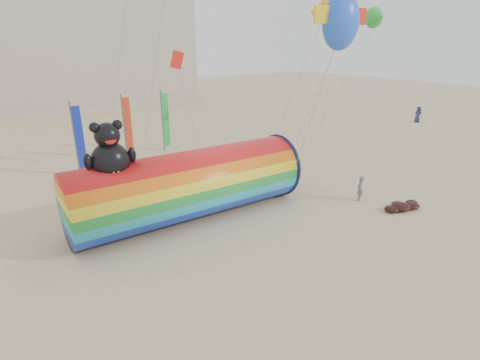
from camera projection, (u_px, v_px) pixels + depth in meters
ground at (249, 237)px, 18.04m from camera, size 160.00×160.00×0.00m
windsock_assembly at (190, 183)px, 19.61m from camera, size 12.42×3.78×5.72m
kite_handler at (360, 188)px, 22.07m from camera, size 0.66×0.60×1.51m
fabric_bundle at (402, 206)px, 21.07m from camera, size 2.62×1.35×0.41m
festival_banners at (127, 128)px, 28.89m from camera, size 8.27×3.03×5.20m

